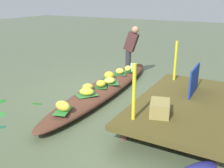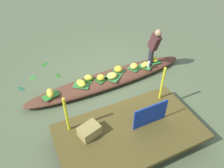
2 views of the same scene
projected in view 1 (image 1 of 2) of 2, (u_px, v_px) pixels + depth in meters
The scene contains 30 objects.
canal_water at pixel (105, 93), 6.42m from camera, with size 40.00×40.00×0.00m, color #505E40.
dock_platform at pixel (187, 104), 4.99m from camera, with size 3.20×1.80×0.36m.
vendor_boat at pixel (105, 88), 6.38m from camera, with size 5.12×0.79×0.26m, color #553122.
leaf_mat_0 at pixel (109, 79), 6.64m from camera, with size 0.33×0.33×0.01m, color #2F6138.
banana_bunch_0 at pixel (109, 75), 6.61m from camera, with size 0.24×0.26×0.19m, color gold.
leaf_mat_1 at pixel (130, 67), 7.72m from camera, with size 0.32×0.32×0.01m, color #288143.
banana_bunch_1 at pixel (130, 65), 7.70m from camera, with size 0.23×0.24×0.15m, color gold.
leaf_mat_2 at pixel (87, 95), 5.55m from camera, with size 0.44×0.28×0.01m, color #317337.
banana_bunch_2 at pixel (87, 92), 5.53m from camera, with size 0.32×0.22×0.16m, color yellow.
leaf_mat_3 at pixel (120, 74), 7.05m from camera, with size 0.34×0.30×0.01m, color #286532.
banana_bunch_3 at pixel (120, 71), 7.02m from camera, with size 0.24×0.23×0.16m, color yellow.
leaf_mat_4 at pixel (110, 83), 6.31m from camera, with size 0.43×0.33×0.01m, color #2E7036.
banana_bunch_4 at pixel (110, 80), 6.29m from camera, with size 0.31×0.26×0.14m, color #EFDC51.
leaf_mat_5 at pixel (63, 111), 4.80m from camera, with size 0.44×0.24×0.01m, color #2E7D31.
banana_bunch_5 at pixel (63, 106), 4.77m from camera, with size 0.32×0.18×0.19m, color gold.
leaf_mat_6 at pixel (88, 90), 5.85m from camera, with size 0.34×0.26×0.01m, color #21521E.
banana_bunch_6 at pixel (88, 87), 5.83m from camera, with size 0.25×0.20×0.15m, color gold.
leaf_mat_7 at pixel (101, 87), 6.05m from camera, with size 0.31×0.28×0.01m, color #245920.
banana_bunch_7 at pixel (101, 84), 6.03m from camera, with size 0.22×0.22×0.16m, color yellow.
leaf_mat_8 at pixel (128, 71), 7.31m from camera, with size 0.39×0.24×0.01m, color #34813E.
banana_bunch_8 at pixel (128, 68), 7.28m from camera, with size 0.28×0.18×0.16m, color #F8E246.
vendor_person at pixel (131, 45), 7.32m from camera, with size 0.20×0.44×1.24m.
water_bottle at pixel (132, 67), 7.29m from camera, with size 0.08×0.08×0.23m, color silver.
market_banner at pixel (194, 80), 5.30m from camera, with size 0.84×0.03×0.56m, color #143299.
railing_post_west at pixel (176, 61), 6.09m from camera, with size 0.06×0.06×0.94m, color yellow.
railing_post_east at pixel (134, 92), 4.10m from camera, with size 0.06×0.06×0.94m, color yellow.
produce_crate at pixel (160, 108), 4.36m from camera, with size 0.44×0.32×0.25m, color olive.
drifting_plant_0 at pixel (2, 114), 5.24m from camera, with size 0.29×0.16×0.01m, color #317E34.
drifting_plant_2 at pixel (2, 101), 5.90m from camera, with size 0.23×0.16×0.01m, color #216E22.
drifting_plant_3 at pixel (37, 104), 5.76m from camera, with size 0.27×0.11×0.01m, color #25621E.
Camera 1 is at (5.19, 3.03, 2.29)m, focal length 41.39 mm.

